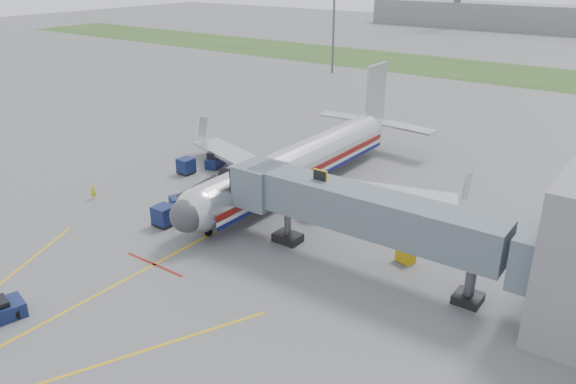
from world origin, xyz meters
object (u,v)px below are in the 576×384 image
Objects in this scene: baggage_tug at (215,160)px; belt_loader at (192,198)px; ramp_worker at (93,192)px; airliner at (299,163)px.

belt_loader reaches higher than baggage_tug.
ramp_worker is (-8.51, -4.68, 0.17)m from belt_loader.
belt_loader is at bearing -121.87° from airliner.
baggage_tug is 13.98m from ramp_worker.
airliner is 20.17m from ramp_worker.
airliner is 12.51× the size of baggage_tug.
airliner is at bearing 2.69° from ramp_worker.
airliner is 11.22m from baggage_tug.
airliner reaches higher than ramp_worker.
baggage_tug is at bearing 120.39° from belt_loader.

